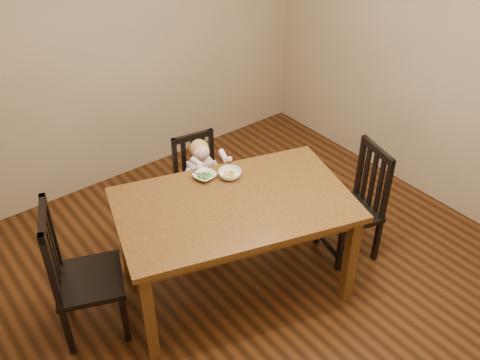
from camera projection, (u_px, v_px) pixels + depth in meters
room at (264, 130)px, 3.56m from camera, size 4.01×4.01×2.71m
dining_table at (234, 213)px, 3.83m from camera, size 1.88×1.44×0.83m
chair_child at (200, 187)px, 4.60m from camera, size 0.45×0.43×0.90m
chair_left at (80, 275)px, 3.62m from camera, size 0.59×0.60×1.08m
chair_right at (356, 205)px, 4.33m from camera, size 0.51×0.52×0.99m
toddler at (202, 178)px, 4.49m from camera, size 0.33×0.39×0.48m
bowl_peas at (205, 176)px, 4.00m from camera, size 0.19×0.19×0.04m
bowl_veg at (230, 174)px, 4.01m from camera, size 0.19×0.19×0.05m
fork at (200, 176)px, 3.96m from camera, size 0.08×0.11×0.05m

